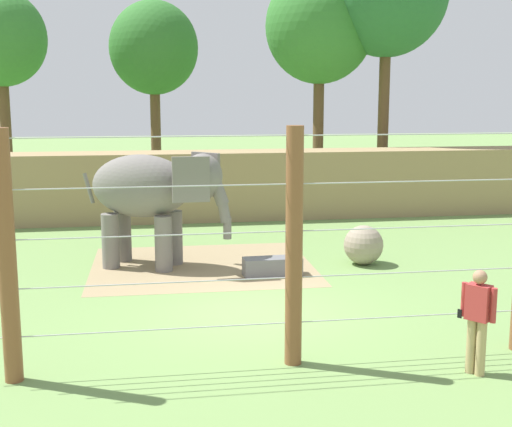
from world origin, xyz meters
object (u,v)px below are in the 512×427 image
object	(u,v)px
elephant	(153,192)
enrichment_ball	(363,245)
zookeeper	(478,317)
feed_trough	(272,267)

from	to	relation	value
elephant	enrichment_ball	xyz separation A→B (m)	(5.30, -0.63, -1.41)
elephant	enrichment_ball	bearing A→B (deg)	-6.77
enrichment_ball	zookeeper	distance (m)	7.07
elephant	zookeeper	size ratio (longest dim) A/B	2.20
enrichment_ball	elephant	bearing A→B (deg)	173.23
elephant	feed_trough	bearing A→B (deg)	-25.81
enrichment_ball	zookeeper	bearing A→B (deg)	-93.75
feed_trough	enrichment_ball	bearing A→B (deg)	16.10
zookeeper	enrichment_ball	bearing A→B (deg)	86.25
elephant	enrichment_ball	world-z (taller)	elephant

